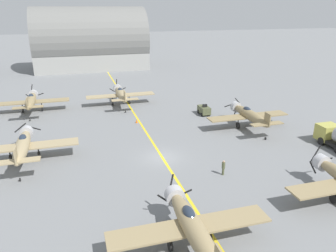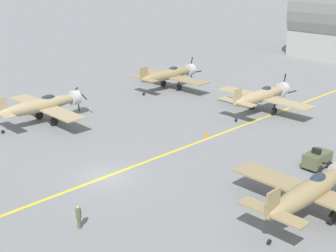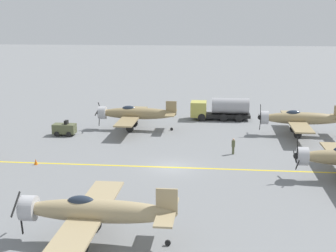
{
  "view_description": "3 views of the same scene",
  "coord_description": "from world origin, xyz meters",
  "px_view_note": "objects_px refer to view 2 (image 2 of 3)",
  "views": [
    {
      "loc": [
        -9.08,
        -33.35,
        16.51
      ],
      "look_at": [
        1.74,
        3.53,
        2.48
      ],
      "focal_mm": 35.0,
      "sensor_mm": 36.0,
      "label": 1
    },
    {
      "loc": [
        27.75,
        -19.97,
        16.15
      ],
      "look_at": [
        -0.66,
        7.59,
        2.29
      ],
      "focal_mm": 50.0,
      "sensor_mm": 36.0,
      "label": 2
    },
    {
      "loc": [
        -41.0,
        -4.03,
        13.42
      ],
      "look_at": [
        1.08,
        0.41,
        3.67
      ],
      "focal_mm": 50.0,
      "sensor_mm": 36.0,
      "label": 3
    }
  ],
  "objects_px": {
    "airplane_mid_left": "(42,105)",
    "traffic_cone": "(207,134)",
    "airplane_far_center": "(262,96)",
    "airplane_mid_right": "(311,191)",
    "ground_crew_walking": "(79,216)",
    "tow_tractor": "(317,159)",
    "airplane_far_left": "(169,75)"
  },
  "relations": [
    {
      "from": "airplane_mid_left",
      "to": "airplane_far_center",
      "type": "distance_m",
      "value": 24.1
    },
    {
      "from": "airplane_far_left",
      "to": "airplane_mid_right",
      "type": "relative_size",
      "value": 1.0
    },
    {
      "from": "airplane_mid_right",
      "to": "airplane_mid_left",
      "type": "height_order",
      "value": "same"
    },
    {
      "from": "airplane_far_left",
      "to": "airplane_far_center",
      "type": "xyz_separation_m",
      "value": [
        14.82,
        0.16,
        0.0
      ]
    },
    {
      "from": "tow_tractor",
      "to": "traffic_cone",
      "type": "relative_size",
      "value": 4.73
    },
    {
      "from": "airplane_far_left",
      "to": "ground_crew_walking",
      "type": "xyz_separation_m",
      "value": [
        21.06,
        -28.58,
        -1.12
      ]
    },
    {
      "from": "airplane_mid_right",
      "to": "tow_tractor",
      "type": "relative_size",
      "value": 4.62
    },
    {
      "from": "airplane_far_left",
      "to": "airplane_mid_right",
      "type": "height_order",
      "value": "airplane_far_left"
    },
    {
      "from": "tow_tractor",
      "to": "traffic_cone",
      "type": "xyz_separation_m",
      "value": [
        -11.31,
        -0.92,
        -0.52
      ]
    },
    {
      "from": "airplane_far_left",
      "to": "tow_tractor",
      "type": "bearing_deg",
      "value": -29.11
    },
    {
      "from": "airplane_mid_left",
      "to": "tow_tractor",
      "type": "bearing_deg",
      "value": 27.17
    },
    {
      "from": "airplane_mid_right",
      "to": "tow_tractor",
      "type": "distance_m",
      "value": 8.67
    },
    {
      "from": "airplane_mid_right",
      "to": "airplane_mid_left",
      "type": "xyz_separation_m",
      "value": [
        -29.73,
        -2.68,
        0.0
      ]
    },
    {
      "from": "tow_tractor",
      "to": "ground_crew_walking",
      "type": "xyz_separation_m",
      "value": [
        -5.83,
        -19.49,
        0.1
      ]
    },
    {
      "from": "airplane_mid_left",
      "to": "traffic_cone",
      "type": "height_order",
      "value": "airplane_mid_left"
    },
    {
      "from": "airplane_mid_right",
      "to": "airplane_far_center",
      "type": "relative_size",
      "value": 1.0
    },
    {
      "from": "airplane_mid_left",
      "to": "airplane_mid_right",
      "type": "bearing_deg",
      "value": 10.5
    },
    {
      "from": "traffic_cone",
      "to": "ground_crew_walking",
      "type": "bearing_deg",
      "value": -73.56
    },
    {
      "from": "airplane_mid_left",
      "to": "traffic_cone",
      "type": "xyz_separation_m",
      "value": [
        14.7,
        9.49,
        -1.74
      ]
    },
    {
      "from": "traffic_cone",
      "to": "airplane_far_center",
      "type": "bearing_deg",
      "value": 94.28
    },
    {
      "from": "airplane_far_center",
      "to": "ground_crew_walking",
      "type": "distance_m",
      "value": 29.43
    },
    {
      "from": "airplane_far_left",
      "to": "ground_crew_walking",
      "type": "bearing_deg",
      "value": -64.06
    },
    {
      "from": "airplane_mid_right",
      "to": "airplane_far_center",
      "type": "distance_m",
      "value": 23.19
    },
    {
      "from": "tow_tractor",
      "to": "airplane_mid_right",
      "type": "bearing_deg",
      "value": -64.29
    },
    {
      "from": "airplane_mid_right",
      "to": "ground_crew_walking",
      "type": "distance_m",
      "value": 15.19
    },
    {
      "from": "airplane_far_center",
      "to": "traffic_cone",
      "type": "bearing_deg",
      "value": -100.41
    },
    {
      "from": "airplane_far_left",
      "to": "tow_tractor",
      "type": "height_order",
      "value": "airplane_far_left"
    },
    {
      "from": "airplane_mid_left",
      "to": "airplane_far_center",
      "type": "bearing_deg",
      "value": 60.02
    },
    {
      "from": "airplane_far_center",
      "to": "tow_tractor",
      "type": "height_order",
      "value": "airplane_far_center"
    },
    {
      "from": "airplane_far_center",
      "to": "ground_crew_walking",
      "type": "xyz_separation_m",
      "value": [
        6.24,
        -28.74,
        -1.12
      ]
    },
    {
      "from": "airplane_mid_right",
      "to": "ground_crew_walking",
      "type": "height_order",
      "value": "airplane_mid_right"
    },
    {
      "from": "airplane_far_left",
      "to": "traffic_cone",
      "type": "xyz_separation_m",
      "value": [
        15.58,
        -10.01,
        -1.74
      ]
    }
  ]
}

